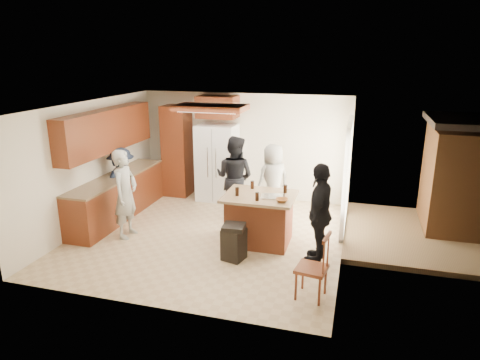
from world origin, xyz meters
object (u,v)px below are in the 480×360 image
(person_front_left, at_px, (125,194))
(person_behind_right, at_px, (273,180))
(kitchen_island, at_px, (259,218))
(person_behind_left, at_px, (234,177))
(refrigerator, at_px, (217,163))
(person_side_right, at_px, (320,213))
(trash_bin, at_px, (234,242))
(spindle_chair, at_px, (313,269))
(person_counter, at_px, (122,183))

(person_front_left, height_order, person_behind_right, person_front_left)
(person_behind_right, height_order, kitchen_island, person_behind_right)
(person_behind_left, bearing_deg, refrigerator, -44.55)
(person_side_right, height_order, trash_bin, person_side_right)
(person_front_left, bearing_deg, person_side_right, -90.45)
(person_front_left, height_order, refrigerator, refrigerator)
(person_behind_left, relative_size, spindle_chair, 1.77)
(person_behind_left, distance_m, kitchen_island, 1.45)
(trash_bin, relative_size, spindle_chair, 0.63)
(person_behind_right, bearing_deg, trash_bin, 42.12)
(person_behind_left, distance_m, refrigerator, 1.25)
(trash_bin, bearing_deg, person_behind_right, 85.14)
(person_behind_right, distance_m, refrigerator, 1.62)
(person_counter, bearing_deg, person_behind_left, -68.90)
(person_behind_right, xyz_separation_m, person_side_right, (1.18, -1.94, 0.08))
(person_behind_left, xyz_separation_m, kitchen_island, (0.81, -1.13, -0.41))
(person_behind_right, height_order, refrigerator, refrigerator)
(person_front_left, height_order, person_behind_left, person_behind_left)
(person_front_left, distance_m, trash_bin, 2.33)
(spindle_chair, bearing_deg, person_counter, 153.70)
(person_side_right, relative_size, person_counter, 1.14)
(kitchen_island, bearing_deg, trash_bin, -108.39)
(person_behind_right, xyz_separation_m, kitchen_island, (0.06, -1.51, -0.30))
(person_front_left, distance_m, spindle_chair, 3.88)
(person_counter, bearing_deg, person_behind_right, -65.97)
(person_behind_left, distance_m, person_side_right, 2.48)
(person_front_left, xyz_separation_m, trash_bin, (2.24, -0.38, -0.53))
(person_behind_right, relative_size, person_side_right, 0.91)
(person_side_right, relative_size, spindle_chair, 1.72)
(refrigerator, height_order, kitchen_island, refrigerator)
(person_behind_right, bearing_deg, person_side_right, 78.43)
(person_front_left, relative_size, person_side_right, 0.99)
(trash_bin, height_order, spindle_chair, spindle_chair)
(person_front_left, bearing_deg, person_behind_right, -51.90)
(trash_bin, bearing_deg, refrigerator, 113.66)
(person_behind_left, height_order, refrigerator, refrigerator)
(person_side_right, bearing_deg, kitchen_island, -105.60)
(person_front_left, bearing_deg, refrigerator, -20.54)
(kitchen_island, bearing_deg, person_behind_left, 125.75)
(person_front_left, xyz_separation_m, refrigerator, (0.96, 2.55, 0.05))
(refrigerator, bearing_deg, person_front_left, -110.59)
(person_behind_left, height_order, person_side_right, person_behind_left)
(person_behind_left, xyz_separation_m, person_side_right, (1.93, -1.56, -0.03))
(person_side_right, xyz_separation_m, trash_bin, (-1.38, -0.35, -0.54))
(person_side_right, distance_m, refrigerator, 3.71)
(person_behind_left, distance_m, trash_bin, 2.06)
(person_behind_right, xyz_separation_m, spindle_chair, (1.23, -3.12, -0.33))
(person_counter, height_order, kitchen_island, person_counter)
(person_front_left, relative_size, person_counter, 1.13)
(person_behind_left, height_order, spindle_chair, person_behind_left)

